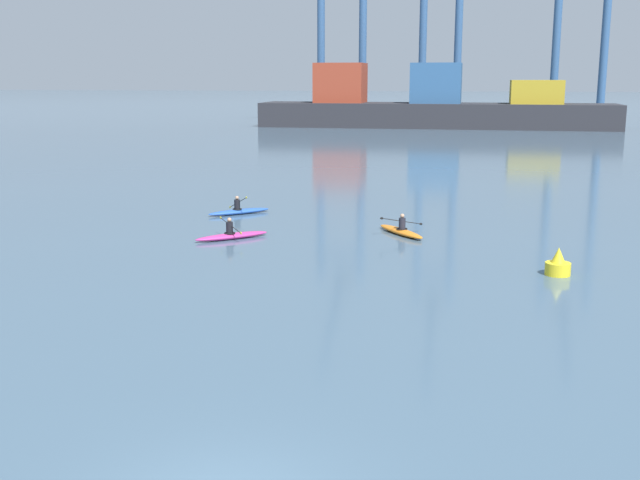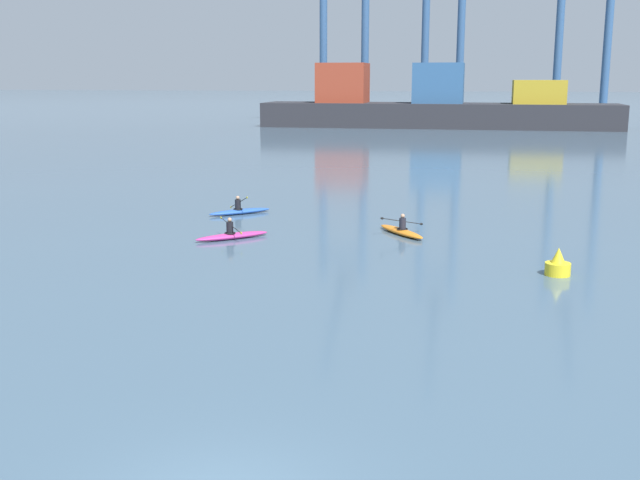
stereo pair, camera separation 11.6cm
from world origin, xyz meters
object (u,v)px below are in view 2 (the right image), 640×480
at_px(channel_buoy, 558,265).
at_px(kayak_orange, 401,231).
at_px(container_barge, 433,107).
at_px(kayak_blue, 240,211).
at_px(kayak_magenta, 232,235).
at_px(gantry_crane_west, 343,3).

height_order(channel_buoy, kayak_orange, channel_buoy).
bearing_deg(container_barge, kayak_blue, -94.10).
bearing_deg(channel_buoy, kayak_magenta, 164.53).
bearing_deg(channel_buoy, gantry_crane_west, 104.49).
xyz_separation_m(container_barge, channel_buoy, (9.59, -83.08, -2.55)).
height_order(gantry_crane_west, kayak_magenta, gantry_crane_west).
bearing_deg(kayak_blue, kayak_orange, -22.47).
bearing_deg(kayak_orange, channel_buoy, -44.91).
bearing_deg(kayak_blue, container_barge, 85.90).
relative_size(container_barge, kayak_magenta, 16.89).
relative_size(container_barge, channel_buoy, 49.22).
height_order(gantry_crane_west, kayak_blue, gantry_crane_west).
xyz_separation_m(container_barge, kayak_blue, (-5.26, -73.33, -2.74)).
bearing_deg(channel_buoy, kayak_blue, 146.73).
height_order(kayak_magenta, kayak_blue, kayak_blue).
relative_size(kayak_orange, kayak_magenta, 1.05).
xyz_separation_m(container_barge, kayak_magenta, (-3.69, -79.40, -2.74)).
distance_m(gantry_crane_west, channel_buoy, 99.79).
height_order(gantry_crane_west, kayak_orange, gantry_crane_west).
bearing_deg(kayak_magenta, kayak_orange, 19.20).
height_order(kayak_orange, kayak_blue, kayak_blue).
height_order(container_barge, kayak_magenta, container_barge).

